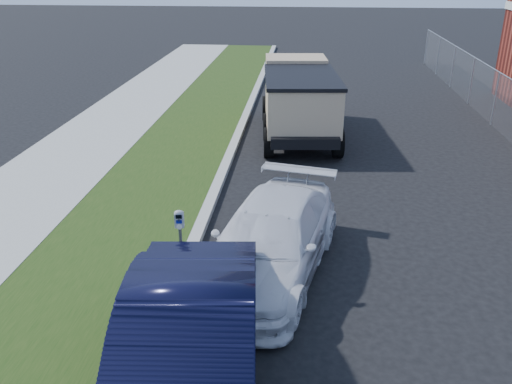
# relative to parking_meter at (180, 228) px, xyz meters

# --- Properties ---
(ground) EXTENTS (120.00, 120.00, 0.00)m
(ground) POSITION_rel_parking_meter_xyz_m (2.57, 0.70, -1.00)
(ground) COLOR black
(ground) RESTS_ON ground
(streetside) EXTENTS (6.12, 50.00, 0.15)m
(streetside) POSITION_rel_parking_meter_xyz_m (-2.99, 2.70, -0.93)
(streetside) COLOR gray
(streetside) RESTS_ON ground
(parking_meter) EXTENTS (0.18, 0.13, 1.23)m
(parking_meter) POSITION_rel_parking_meter_xyz_m (0.00, 0.00, 0.00)
(parking_meter) COLOR #3F4247
(parking_meter) RESTS_ON ground
(white_wagon) EXTENTS (2.81, 4.89, 1.33)m
(white_wagon) POSITION_rel_parking_meter_xyz_m (1.54, 0.37, -0.34)
(white_wagon) COLOR white
(white_wagon) RESTS_ON ground
(navy_sedan) EXTENTS (2.14, 4.98, 1.59)m
(navy_sedan) POSITION_rel_parking_meter_xyz_m (0.77, -3.04, -0.20)
(navy_sedan) COLOR black
(navy_sedan) RESTS_ON ground
(dump_truck) EXTENTS (2.69, 5.82, 2.21)m
(dump_truck) POSITION_rel_parking_meter_xyz_m (1.88, 8.98, 0.24)
(dump_truck) COLOR black
(dump_truck) RESTS_ON ground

